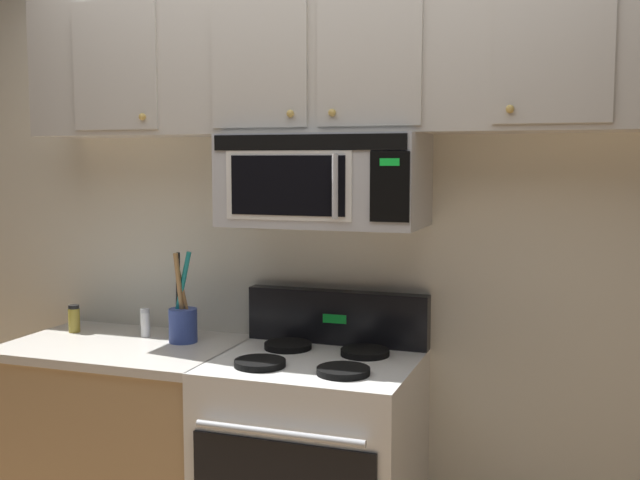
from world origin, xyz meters
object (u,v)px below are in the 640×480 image
at_px(stove_range, 314,471).
at_px(over_range_microwave, 324,180).
at_px(salt_shaker, 145,323).
at_px(spice_jar, 74,319).
at_px(utensil_crock_blue, 183,319).

bearing_deg(stove_range, over_range_microwave, 90.14).
relative_size(stove_range, salt_shaker, 9.26).
distance_m(over_range_microwave, spice_jar, 1.31).
distance_m(stove_range, spice_jar, 1.26).
bearing_deg(stove_range, utensil_crock_blue, 171.07).
relative_size(over_range_microwave, spice_jar, 6.29).
distance_m(salt_shaker, spice_jar, 0.34).
bearing_deg(salt_shaker, spice_jar, -175.18).
bearing_deg(over_range_microwave, salt_shaker, 178.98).
height_order(stove_range, spice_jar, stove_range).
height_order(stove_range, utensil_crock_blue, utensil_crock_blue).
bearing_deg(spice_jar, salt_shaker, 4.82).
distance_m(over_range_microwave, utensil_crock_blue, 0.84).
relative_size(stove_range, spice_jar, 9.26).
distance_m(utensil_crock_blue, spice_jar, 0.54).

